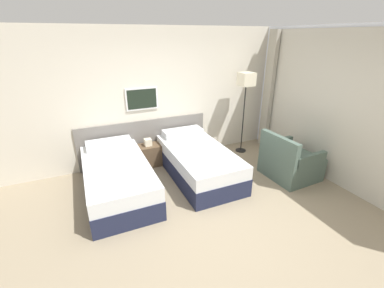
{
  "coord_description": "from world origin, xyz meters",
  "views": [
    {
      "loc": [
        -1.62,
        -2.74,
        2.54
      ],
      "look_at": [
        0.12,
        1.16,
        0.71
      ],
      "focal_mm": 24.0,
      "sensor_mm": 36.0,
      "label": 1
    }
  ],
  "objects_px": {
    "bed_near_door": "(118,178)",
    "nightstand": "(149,155)",
    "floor_lamp": "(246,84)",
    "armchair": "(289,163)",
    "bed_near_window": "(198,161)"
  },
  "relations": [
    {
      "from": "bed_near_window",
      "to": "armchair",
      "type": "height_order",
      "value": "armchair"
    },
    {
      "from": "floor_lamp",
      "to": "bed_near_door",
      "type": "bearing_deg",
      "value": -168.28
    },
    {
      "from": "nightstand",
      "to": "bed_near_door",
      "type": "bearing_deg",
      "value": -133.89
    },
    {
      "from": "bed_near_door",
      "to": "bed_near_window",
      "type": "bearing_deg",
      "value": 0.0
    },
    {
      "from": "bed_near_door",
      "to": "armchair",
      "type": "bearing_deg",
      "value": -13.84
    },
    {
      "from": "bed_near_window",
      "to": "nightstand",
      "type": "relative_size",
      "value": 3.46
    },
    {
      "from": "bed_near_door",
      "to": "armchair",
      "type": "distance_m",
      "value": 3.18
    },
    {
      "from": "bed_near_window",
      "to": "nightstand",
      "type": "distance_m",
      "value": 1.09
    },
    {
      "from": "nightstand",
      "to": "floor_lamp",
      "type": "bearing_deg",
      "value": -4.73
    },
    {
      "from": "bed_near_door",
      "to": "nightstand",
      "type": "relative_size",
      "value": 3.46
    },
    {
      "from": "bed_near_window",
      "to": "floor_lamp",
      "type": "height_order",
      "value": "floor_lamp"
    },
    {
      "from": "bed_near_window",
      "to": "floor_lamp",
      "type": "xyz_separation_m",
      "value": [
        1.41,
        0.61,
        1.28
      ]
    },
    {
      "from": "nightstand",
      "to": "floor_lamp",
      "type": "height_order",
      "value": "floor_lamp"
    },
    {
      "from": "bed_near_window",
      "to": "floor_lamp",
      "type": "distance_m",
      "value": 2.0
    },
    {
      "from": "floor_lamp",
      "to": "armchair",
      "type": "height_order",
      "value": "floor_lamp"
    }
  ]
}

